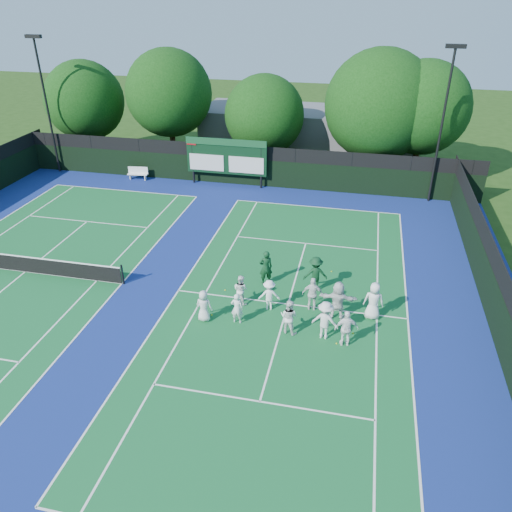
% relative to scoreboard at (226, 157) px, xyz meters
% --- Properties ---
extents(ground, '(120.00, 120.00, 0.00)m').
position_rel_scoreboard_xyz_m(ground, '(7.01, -15.59, -2.19)').
color(ground, '#1D3B10').
rests_on(ground, ground).
extents(court_apron, '(34.00, 32.00, 0.01)m').
position_rel_scoreboard_xyz_m(court_apron, '(1.01, -14.59, -2.19)').
color(court_apron, navy).
rests_on(court_apron, ground).
extents(near_court, '(11.05, 23.85, 0.01)m').
position_rel_scoreboard_xyz_m(near_court, '(7.01, -14.59, -2.18)').
color(near_court, '#125B2A').
rests_on(near_court, ground).
extents(left_court, '(11.05, 23.85, 0.01)m').
position_rel_scoreboard_xyz_m(left_court, '(-6.99, -14.59, -2.18)').
color(left_court, '#125B2A').
rests_on(left_court, ground).
extents(back_fence, '(34.00, 0.08, 3.00)m').
position_rel_scoreboard_xyz_m(back_fence, '(1.01, 0.41, -0.83)').
color(back_fence, black).
rests_on(back_fence, ground).
extents(divider_fence_right, '(0.08, 32.00, 3.00)m').
position_rel_scoreboard_xyz_m(divider_fence_right, '(16.01, -14.59, -0.83)').
color(divider_fence_right, black).
rests_on(divider_fence_right, ground).
extents(scoreboard, '(6.00, 0.21, 3.55)m').
position_rel_scoreboard_xyz_m(scoreboard, '(0.00, 0.00, 0.00)').
color(scoreboard, black).
rests_on(scoreboard, ground).
extents(clubhouse, '(18.00, 6.00, 4.00)m').
position_rel_scoreboard_xyz_m(clubhouse, '(5.01, 8.41, -0.19)').
color(clubhouse, '#5E5E63').
rests_on(clubhouse, ground).
extents(light_pole_left, '(1.20, 0.30, 10.12)m').
position_rel_scoreboard_xyz_m(light_pole_left, '(-13.99, 0.11, 4.11)').
color(light_pole_left, black).
rests_on(light_pole_left, ground).
extents(light_pole_right, '(1.20, 0.30, 10.12)m').
position_rel_scoreboard_xyz_m(light_pole_right, '(14.51, 0.11, 4.11)').
color(light_pole_right, black).
rests_on(light_pole_right, ground).
extents(tennis_net, '(11.30, 0.10, 1.10)m').
position_rel_scoreboard_xyz_m(tennis_net, '(-6.99, -14.59, -1.70)').
color(tennis_net, black).
rests_on(tennis_net, ground).
extents(bench, '(1.57, 0.60, 0.97)m').
position_rel_scoreboard_xyz_m(bench, '(-7.03, -0.22, -1.67)').
color(bench, white).
rests_on(bench, ground).
extents(tree_a, '(6.41, 6.41, 8.05)m').
position_rel_scoreboard_xyz_m(tree_a, '(-12.91, 3.99, 2.48)').
color(tree_a, black).
rests_on(tree_a, ground).
extents(tree_b, '(6.75, 6.75, 9.12)m').
position_rel_scoreboard_xyz_m(tree_b, '(-5.48, 3.99, 3.38)').
color(tree_b, black).
rests_on(tree_b, ground).
extents(tree_c, '(6.11, 6.11, 7.47)m').
position_rel_scoreboard_xyz_m(tree_c, '(2.17, 3.99, 2.07)').
color(tree_c, black).
rests_on(tree_c, ground).
extents(tree_d, '(7.97, 7.97, 9.54)m').
position_rel_scoreboard_xyz_m(tree_d, '(10.69, 3.99, 3.16)').
color(tree_d, black).
rests_on(tree_d, ground).
extents(tree_e, '(6.63, 6.63, 8.84)m').
position_rel_scoreboard_xyz_m(tree_e, '(13.74, 3.99, 3.16)').
color(tree_e, black).
rests_on(tree_e, ground).
extents(tennis_ball_0, '(0.07, 0.07, 0.07)m').
position_rel_scoreboard_xyz_m(tennis_ball_0, '(3.75, -16.24, -2.16)').
color(tennis_ball_0, yellow).
rests_on(tennis_ball_0, ground).
extents(tennis_ball_1, '(0.07, 0.07, 0.07)m').
position_rel_scoreboard_xyz_m(tennis_ball_1, '(8.07, -12.75, -2.16)').
color(tennis_ball_1, yellow).
rests_on(tennis_ball_1, ground).
extents(tennis_ball_2, '(0.07, 0.07, 0.07)m').
position_rel_scoreboard_xyz_m(tennis_ball_2, '(10.12, -16.21, -2.16)').
color(tennis_ball_2, yellow).
rests_on(tennis_ball_2, ground).
extents(tennis_ball_3, '(0.07, 0.07, 0.07)m').
position_rel_scoreboard_xyz_m(tennis_ball_3, '(3.78, -14.09, -2.16)').
color(tennis_ball_3, yellow).
rests_on(tennis_ball_3, ground).
extents(tennis_ball_4, '(0.07, 0.07, 0.07)m').
position_rel_scoreboard_xyz_m(tennis_ball_4, '(8.76, -11.13, -2.16)').
color(tennis_ball_4, yellow).
rests_on(tennis_ball_4, ground).
extents(tennis_ball_5, '(0.07, 0.07, 0.07)m').
position_rel_scoreboard_xyz_m(tennis_ball_5, '(9.48, -17.07, -2.16)').
color(tennis_ball_5, yellow).
rests_on(tennis_ball_5, ground).
extents(player_front_0, '(0.75, 0.49, 1.52)m').
position_rel_scoreboard_xyz_m(player_front_0, '(3.53, -16.62, -1.43)').
color(player_front_0, silver).
rests_on(player_front_0, ground).
extents(player_front_1, '(0.55, 0.36, 1.51)m').
position_rel_scoreboard_xyz_m(player_front_1, '(5.02, -16.48, -1.44)').
color(player_front_1, white).
rests_on(player_front_1, ground).
extents(player_front_2, '(0.93, 0.81, 1.62)m').
position_rel_scoreboard_xyz_m(player_front_2, '(7.36, -16.68, -1.38)').
color(player_front_2, silver).
rests_on(player_front_2, ground).
extents(player_front_3, '(1.24, 0.85, 1.78)m').
position_rel_scoreboard_xyz_m(player_front_3, '(8.91, -16.71, -1.30)').
color(player_front_3, silver).
rests_on(player_front_3, ground).
extents(player_front_4, '(1.06, 0.63, 1.69)m').
position_rel_scoreboard_xyz_m(player_front_4, '(9.82, -17.03, -1.35)').
color(player_front_4, white).
rests_on(player_front_4, ground).
extents(player_back_0, '(0.89, 0.81, 1.49)m').
position_rel_scoreboard_xyz_m(player_back_0, '(4.80, -14.93, -1.44)').
color(player_back_0, white).
rests_on(player_back_0, ground).
extents(player_back_1, '(1.08, 0.77, 1.52)m').
position_rel_scoreboard_xyz_m(player_back_1, '(6.20, -15.13, -1.43)').
color(player_back_1, white).
rests_on(player_back_1, ground).
extents(player_back_2, '(1.00, 0.46, 1.67)m').
position_rel_scoreboard_xyz_m(player_back_2, '(8.15, -14.74, -1.35)').
color(player_back_2, white).
rests_on(player_back_2, ground).
extents(player_back_3, '(1.73, 0.56, 1.86)m').
position_rel_scoreboard_xyz_m(player_back_3, '(9.32, -15.14, -1.26)').
color(player_back_3, silver).
rests_on(player_back_3, ground).
extents(player_back_4, '(0.90, 0.60, 1.82)m').
position_rel_scoreboard_xyz_m(player_back_4, '(10.88, -14.81, -1.28)').
color(player_back_4, white).
rests_on(player_back_4, ground).
extents(coach_left, '(0.79, 0.68, 1.84)m').
position_rel_scoreboard_xyz_m(coach_left, '(5.60, -12.96, -1.27)').
color(coach_left, '#0E361B').
rests_on(coach_left, ground).
extents(coach_right, '(1.31, 0.95, 1.82)m').
position_rel_scoreboard_xyz_m(coach_right, '(8.08, -13.04, -1.28)').
color(coach_right, '#0E351B').
rests_on(coach_right, ground).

